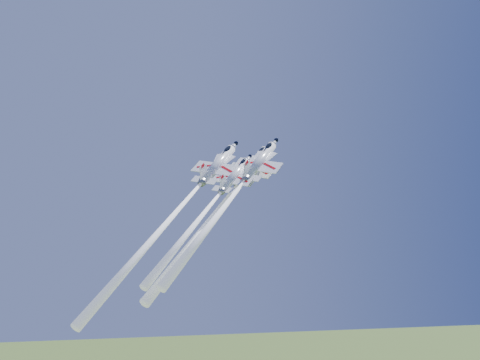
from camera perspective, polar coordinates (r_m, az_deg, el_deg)
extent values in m
cylinder|color=white|center=(124.32, 1.34, 1.51)|extent=(6.72, 10.40, 12.30)
cone|color=white|center=(130.24, 2.90, 3.48)|extent=(3.61, 3.97, 3.63)
cone|color=black|center=(131.65, 3.24, 3.92)|extent=(1.82, 2.00, 1.83)
cone|color=slate|center=(119.09, -0.22, -0.48)|extent=(3.26, 3.24, 2.66)
ellipsoid|color=black|center=(127.71, 2.31, 3.11)|extent=(3.13, 3.25, 3.09)
cube|color=black|center=(126.30, 1.96, 2.81)|extent=(0.95, 1.03, 1.07)
cube|color=white|center=(123.50, 1.09, 1.05)|extent=(11.29, 9.23, 4.60)
cube|color=white|center=(126.97, 1.30, 2.15)|extent=(3.22, 3.02, 2.59)
cube|color=white|center=(125.71, 2.46, 2.01)|extent=(3.22, 3.02, 2.59)
cube|color=white|center=(119.90, 0.02, -0.23)|extent=(6.10, 4.97, 2.42)
cube|color=white|center=(119.08, -0.06, 0.60)|extent=(2.59, 3.62, 4.37)
cube|color=#AE080F|center=(118.48, -0.12, 1.31)|extent=(1.09, 1.26, 1.37)
cube|color=black|center=(124.89, 1.42, 1.11)|extent=(6.84, 6.91, 7.27)
sphere|color=white|center=(118.89, -0.28, -0.56)|extent=(1.26, 1.35, 1.21)
cone|color=white|center=(107.49, -4.65, -6.10)|extent=(12.83, 23.26, 29.69)
cylinder|color=white|center=(120.31, -2.38, 1.70)|extent=(6.42, 9.94, 11.75)
cone|color=white|center=(125.76, -0.69, 3.65)|extent=(3.45, 3.79, 3.47)
cone|color=black|center=(127.06, -0.31, 4.07)|extent=(1.74, 1.91, 1.75)
cone|color=slate|center=(115.51, -4.08, -0.26)|extent=(3.12, 3.10, 2.54)
ellipsoid|color=black|center=(123.42, -1.34, 3.28)|extent=(2.99, 3.11, 2.95)
cube|color=black|center=(122.12, -1.72, 2.98)|extent=(0.91, 0.98, 1.03)
cube|color=white|center=(119.55, -2.66, 1.24)|extent=(10.79, 8.82, 4.40)
cube|color=white|center=(122.85, -2.35, 2.33)|extent=(3.08, 2.88, 2.47)
cube|color=white|center=(121.48, -1.24, 2.19)|extent=(3.08, 2.88, 2.47)
cube|color=white|center=(116.25, -3.82, -0.01)|extent=(5.83, 4.75, 2.31)
cube|color=white|center=(115.50, -3.93, 0.81)|extent=(2.48, 3.46, 4.18)
cube|color=#AE080F|center=(114.94, -4.01, 1.50)|extent=(1.05, 1.20, 1.31)
cube|color=black|center=(120.84, -2.29, 1.30)|extent=(6.54, 6.60, 6.95)
sphere|color=white|center=(115.33, -4.15, -0.34)|extent=(1.20, 1.29, 1.15)
cone|color=white|center=(103.24, -9.85, -6.86)|extent=(14.05, 25.95, 33.37)
cylinder|color=white|center=(119.13, 2.13, 2.02)|extent=(6.44, 9.97, 11.79)
cone|color=white|center=(124.89, 3.65, 3.97)|extent=(3.46, 3.80, 3.48)
cone|color=black|center=(126.26, 3.99, 4.39)|extent=(1.75, 1.91, 1.75)
cone|color=slate|center=(114.03, 0.60, 0.04)|extent=(3.13, 3.11, 2.55)
ellipsoid|color=black|center=(122.44, 3.08, 3.60)|extent=(3.00, 3.12, 2.96)
cube|color=black|center=(121.07, 2.74, 3.31)|extent=(0.91, 0.99, 1.03)
cube|color=white|center=(118.32, 1.88, 1.56)|extent=(10.82, 8.85, 4.41)
cube|color=white|center=(121.68, 2.07, 2.65)|extent=(3.09, 2.89, 2.48)
cube|color=white|center=(120.50, 3.24, 2.51)|extent=(3.09, 2.89, 2.48)
cube|color=white|center=(114.82, 0.84, 0.30)|extent=(5.85, 4.77, 2.32)
cube|color=white|center=(114.05, 0.76, 1.13)|extent=(2.48, 3.47, 4.19)
cube|color=#AE080F|center=(113.49, 0.70, 1.84)|extent=(1.05, 1.21, 1.31)
cube|color=black|center=(119.67, 2.21, 1.61)|extent=(6.56, 6.62, 6.97)
sphere|color=white|center=(113.84, 0.54, -0.03)|extent=(1.21, 1.29, 1.16)
cone|color=white|center=(103.32, -3.45, -5.16)|extent=(11.71, 21.08, 26.82)
cylinder|color=white|center=(115.50, -0.56, 0.53)|extent=(5.41, 8.39, 9.91)
cone|color=white|center=(120.11, 0.87, 2.30)|extent=(2.91, 3.20, 2.93)
cone|color=black|center=(121.20, 1.18, 2.69)|extent=(1.47, 1.61, 1.47)
cone|color=slate|center=(111.42, -1.98, -1.22)|extent=(2.63, 2.62, 2.15)
ellipsoid|color=black|center=(118.12, 0.32, 1.95)|extent=(2.53, 2.62, 2.49)
cube|color=black|center=(117.02, 0.00, 1.67)|extent=(0.77, 0.83, 0.87)
cube|color=white|center=(114.87, -0.79, 0.13)|extent=(9.10, 7.44, 3.71)
cube|color=white|center=(117.62, -0.56, 1.11)|extent=(2.60, 2.43, 2.08)
cube|color=white|center=(116.53, 0.43, 0.98)|extent=(2.60, 2.43, 2.08)
cube|color=white|center=(112.05, -1.76, -1.00)|extent=(4.92, 4.01, 1.95)
cube|color=white|center=(111.38, -1.85, -0.29)|extent=(2.09, 2.91, 3.52)
cube|color=#AE080F|center=(110.88, -1.91, 0.32)|extent=(0.88, 1.01, 1.10)
cube|color=black|center=(115.97, -0.49, 0.19)|extent=(5.52, 5.57, 5.86)
sphere|color=white|center=(111.27, -2.04, -1.29)|extent=(1.01, 1.09, 0.97)
cone|color=white|center=(102.60, -5.76, -5.87)|extent=(10.07, 18.18, 23.16)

